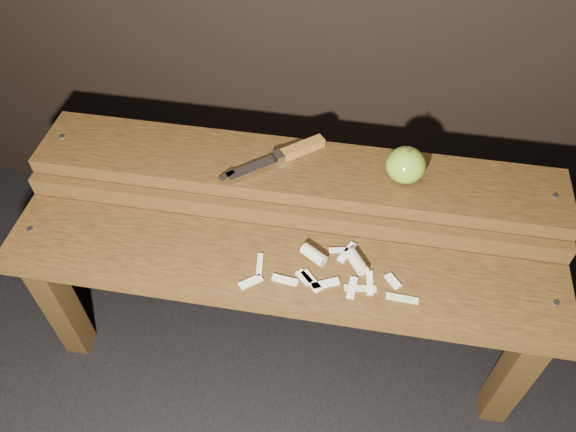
% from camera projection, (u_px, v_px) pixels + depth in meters
% --- Properties ---
extents(ground, '(60.00, 60.00, 0.00)m').
position_uv_depth(ground, '(284.00, 340.00, 1.53)').
color(ground, black).
extents(bench_front_tier, '(1.20, 0.20, 0.42)m').
position_uv_depth(bench_front_tier, '(279.00, 286.00, 1.22)').
color(bench_front_tier, '#33200C').
rests_on(bench_front_tier, ground).
extents(bench_rear_tier, '(1.20, 0.21, 0.50)m').
position_uv_depth(bench_rear_tier, '(296.00, 193.00, 1.32)').
color(bench_rear_tier, '#33200C').
rests_on(bench_rear_tier, ground).
extents(apple, '(0.09, 0.09, 0.09)m').
position_uv_depth(apple, '(406.00, 165.00, 1.20)').
color(apple, olive).
rests_on(apple, bench_rear_tier).
extents(knife, '(0.22, 0.18, 0.02)m').
position_uv_depth(knife, '(290.00, 153.00, 1.27)').
color(knife, brown).
rests_on(knife, bench_rear_tier).
extents(apple_scraps, '(0.36, 0.16, 0.03)m').
position_uv_depth(apple_scraps, '(332.00, 267.00, 1.16)').
color(apple_scraps, beige).
rests_on(apple_scraps, bench_front_tier).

